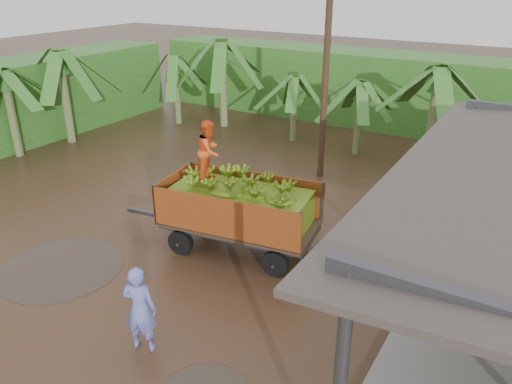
% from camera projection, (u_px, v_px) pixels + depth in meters
% --- Properties ---
extents(ground, '(100.00, 100.00, 0.00)m').
position_uv_depth(ground, '(200.00, 274.00, 13.12)').
color(ground, black).
rests_on(ground, ground).
extents(hedge_north, '(22.00, 3.00, 3.60)m').
position_uv_depth(hedge_north, '(354.00, 86.00, 25.83)').
color(hedge_north, '#2D661E').
rests_on(hedge_north, ground).
extents(hedge_west, '(3.00, 18.00, 3.60)m').
position_uv_depth(hedge_west, '(0.00, 106.00, 22.12)').
color(hedge_west, '#2D661E').
rests_on(hedge_west, ground).
extents(banana_trailer, '(6.05, 2.67, 3.69)m').
position_uv_depth(banana_trailer, '(239.00, 207.00, 13.83)').
color(banana_trailer, '#B7511A').
rests_on(banana_trailer, ground).
extents(man_blue, '(0.83, 0.67, 1.98)m').
position_uv_depth(man_blue, '(140.00, 309.00, 10.20)').
color(man_blue, '#696FBF').
rests_on(man_blue, ground).
extents(utility_pole, '(1.20, 0.24, 8.34)m').
position_uv_depth(utility_pole, '(326.00, 65.00, 17.74)').
color(utility_pole, '#47301E').
rests_on(utility_pole, ground).
extents(banana_plants, '(25.20, 21.21, 4.33)m').
position_uv_depth(banana_plants, '(197.00, 116.00, 20.21)').
color(banana_plants, '#2D661E').
rests_on(banana_plants, ground).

